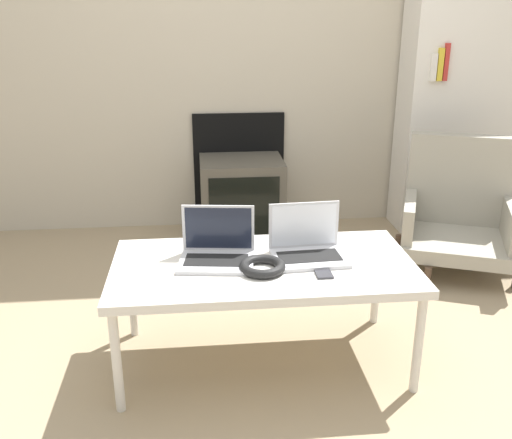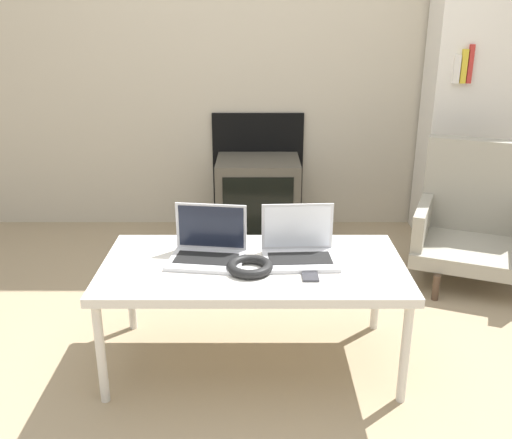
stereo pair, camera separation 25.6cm
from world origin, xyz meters
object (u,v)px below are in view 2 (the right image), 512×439
(laptop_right, at_px, (301,248))
(phone, at_px, (312,273))
(tv, at_px, (261,198))
(laptop_left, at_px, (211,248))
(headphones, at_px, (252,267))
(armchair, at_px, (478,218))

(laptop_right, height_order, phone, laptop_right)
(laptop_right, xyz_separation_m, tv, (-0.16, 1.41, -0.25))
(laptop_left, distance_m, tv, 1.45)
(headphones, bearing_deg, tv, 88.62)
(laptop_right, xyz_separation_m, armchair, (1.05, 0.83, -0.17))
(laptop_right, height_order, tv, laptop_right)
(headphones, relative_size, armchair, 0.24)
(laptop_left, distance_m, laptop_right, 0.37)
(headphones, bearing_deg, laptop_right, 31.38)
(phone, height_order, armchair, armchair)
(laptop_left, distance_m, headphones, 0.21)
(headphones, distance_m, phone, 0.23)
(tv, distance_m, armchair, 1.35)
(headphones, xyz_separation_m, tv, (0.04, 1.54, -0.22))
(phone, relative_size, armchair, 0.19)
(phone, bearing_deg, armchair, 43.93)
(laptop_left, relative_size, laptop_right, 1.05)
(laptop_right, height_order, armchair, armchair)
(headphones, distance_m, tv, 1.55)
(laptop_left, bearing_deg, armchair, 37.85)
(phone, relative_size, tv, 0.28)
(headphones, relative_size, phone, 1.24)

